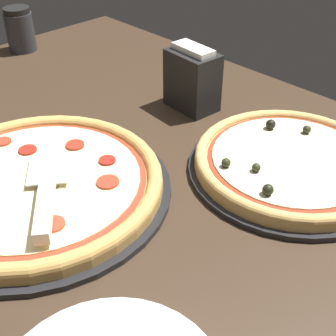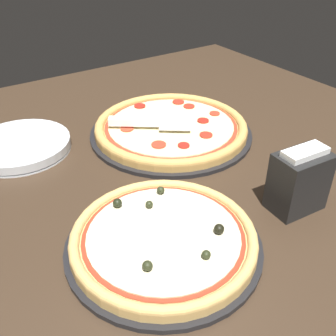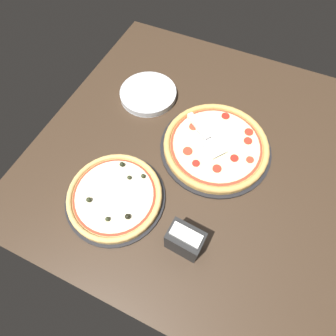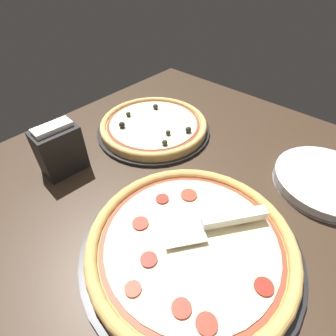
{
  "view_description": "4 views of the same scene",
  "coord_description": "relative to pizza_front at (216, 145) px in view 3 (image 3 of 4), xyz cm",
  "views": [
    {
      "loc": [
        56.06,
        -28.58,
        47.69
      ],
      "look_at": [
        11.34,
        14.86,
        3.0
      ],
      "focal_mm": 50.0,
      "sensor_mm": 36.0,
      "label": 1
    },
    {
      "loc": [
        51.51,
        74.65,
        50.14
      ],
      "look_at": [
        11.34,
        14.86,
        3.0
      ],
      "focal_mm": 42.0,
      "sensor_mm": 36.0,
      "label": 2
    },
    {
      "loc": [
        -7.44,
        56.22,
        86.01
      ],
      "look_at": [
        11.34,
        14.86,
        3.0
      ],
      "focal_mm": 28.0,
      "sensor_mm": 36.0,
      "label": 3
    },
    {
      "loc": [
        -24.67,
        -17.35,
        46.79
      ],
      "look_at": [
        11.34,
        14.86,
        3.0
      ],
      "focal_mm": 28.0,
      "sensor_mm": 36.0,
      "label": 4
    }
  ],
  "objects": [
    {
      "name": "pizza_pan_back",
      "position": [
        24.9,
        34.24,
        -1.8
      ],
      "size": [
        34.91,
        34.91,
        1.0
      ],
      "primitive_type": "cylinder",
      "color": "black",
      "rests_on": "ground_plane"
    },
    {
      "name": "pizza_back",
      "position": [
        24.89,
        34.24,
        0.07
      ],
      "size": [
        32.82,
        32.82,
        3.93
      ],
      "color": "#DBAD60",
      "rests_on": "pizza_pan_back"
    },
    {
      "name": "pizza_front",
      "position": [
        0.0,
        0.0,
        0.0
      ],
      "size": [
        40.36,
        40.36,
        2.78
      ],
      "color": "tan",
      "rests_on": "pizza_pan_front"
    },
    {
      "name": "pizza_pan_front",
      "position": [
        0.01,
        0.0,
        -1.8
      ],
      "size": [
        42.93,
        42.93,
        1.0
      ],
      "primitive_type": "cylinder",
      "color": "black",
      "rests_on": "ground_plane"
    },
    {
      "name": "serving_spatula",
      "position": [
        7.37,
        -2.58,
        2.32
      ],
      "size": [
        19.89,
        16.18,
        2.0
      ],
      "color": "silver",
      "rests_on": "pizza_front"
    },
    {
      "name": "ground_plane",
      "position": [
        1.11,
        2.26,
        -4.1
      ],
      "size": [
        131.87,
        123.63,
        3.6
      ],
      "primitive_type": "cube",
      "color": "#38281C"
    },
    {
      "name": "napkin_holder",
      "position": [
        -3.21,
        39.35,
        4.12
      ],
      "size": [
        11.05,
        7.83,
        13.46
      ],
      "color": "black",
      "rests_on": "ground_plane"
    },
    {
      "name": "plate_stack",
      "position": [
        35.94,
        -13.76,
        -0.9
      ],
      "size": [
        24.54,
        24.54,
        2.8
      ],
      "color": "silver",
      "rests_on": "ground_plane"
    }
  ]
}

